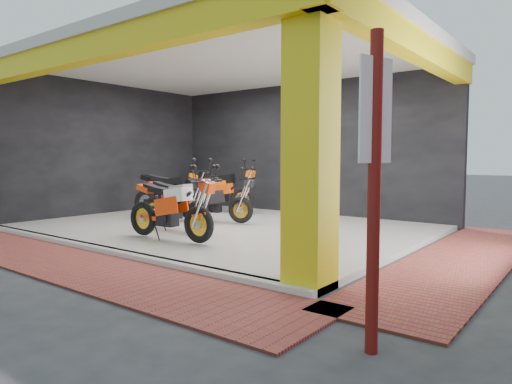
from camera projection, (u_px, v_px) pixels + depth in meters
ground at (152, 244)px, 8.25m from camera, size 80.00×80.00×0.00m
showroom_floor at (225, 228)px, 9.83m from camera, size 8.00×6.00×0.10m
showroom_ceiling at (224, 60)px, 9.56m from camera, size 8.40×6.40×0.20m
back_wall at (301, 150)px, 12.16m from camera, size 8.20×0.20×3.50m
left_wall at (109, 150)px, 12.19m from camera, size 0.20×6.20×3.50m
corner_column at (311, 141)px, 5.25m from camera, size 0.50×0.50×3.50m
header_beam_front at (98, 47)px, 7.21m from camera, size 8.40×0.30×0.40m
header_beam_right at (415, 46)px, 7.16m from camera, size 0.30×6.40×0.40m
floor_kerb at (102, 250)px, 7.44m from camera, size 8.00×0.20×0.10m
paver_front at (57, 261)px, 6.82m from camera, size 9.00×1.40×0.03m
paver_right at (462, 259)px, 6.92m from camera, size 1.40×7.00×0.03m
signpost at (374, 180)px, 3.53m from camera, size 0.13×0.34×2.52m
moto_hero at (198, 206)px, 7.61m from camera, size 2.14×0.89×1.28m
moto_row_a at (197, 201)px, 8.65m from camera, size 2.10×0.85×1.27m
moto_row_b at (196, 192)px, 10.23m from camera, size 2.38×1.19×1.39m
moto_row_c at (241, 197)px, 9.95m from camera, size 2.08×1.18×1.20m
moto_row_d at (242, 187)px, 11.85m from camera, size 2.40×1.41×1.38m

